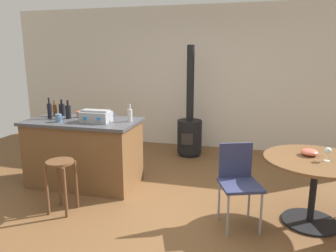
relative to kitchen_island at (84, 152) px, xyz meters
name	(u,v)px	position (x,y,z in m)	size (l,w,h in m)	color
ground_plane	(166,214)	(1.33, -0.58, -0.46)	(8.80, 8.80, 0.00)	brown
back_wall	(205,78)	(1.33, 2.34, 0.89)	(8.00, 0.10, 2.70)	beige
kitchen_island	(84,152)	(0.00, 0.00, 0.00)	(1.53, 0.81, 0.92)	brown
wooden_stool	(61,175)	(0.15, -0.81, -0.02)	(0.31, 0.31, 0.62)	brown
dining_table	(315,174)	(2.90, -0.36, 0.10)	(1.06, 1.06, 0.73)	black
folding_chair_near	(238,178)	(2.12, -0.58, 0.06)	(0.51, 0.51, 0.87)	navy
wood_stove	(190,129)	(1.18, 1.65, 0.02)	(0.44, 0.45, 1.95)	black
toolbox	(96,116)	(0.24, -0.07, 0.53)	(0.39, 0.24, 0.16)	gray
bottle_0	(62,109)	(-0.44, 0.21, 0.55)	(0.08, 0.08, 0.24)	black
bottle_1	(50,111)	(-0.49, -0.02, 0.57)	(0.06, 0.06, 0.29)	black
bottle_2	(130,115)	(0.66, 0.09, 0.54)	(0.06, 0.06, 0.23)	#B7B2AD
bottle_3	(55,110)	(-0.54, 0.18, 0.54)	(0.06, 0.06, 0.23)	#603314
bottle_4	(68,111)	(-0.24, 0.05, 0.56)	(0.08, 0.08, 0.26)	black
cup_0	(80,114)	(-0.14, 0.17, 0.50)	(0.12, 0.08, 0.09)	#DB6651
cup_1	(59,118)	(-0.24, -0.19, 0.51)	(0.12, 0.08, 0.11)	#4C7099
cup_2	(110,115)	(0.31, 0.22, 0.50)	(0.13, 0.09, 0.08)	#4C7099
wine_glass	(328,151)	(2.98, -0.42, 0.38)	(0.07, 0.07, 0.14)	silver
serving_bowl	(310,152)	(2.84, -0.27, 0.31)	(0.18, 0.18, 0.07)	#DB6651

